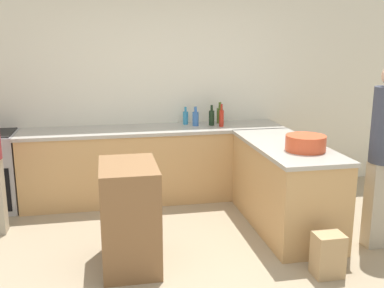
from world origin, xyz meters
name	(u,v)px	position (x,y,z in m)	size (l,w,h in m)	color
ground_plane	(183,277)	(0.00, 0.00, 0.00)	(14.00, 14.00, 0.00)	tan
wall_back	(150,87)	(0.00, 2.30, 1.35)	(8.00, 0.06, 2.70)	silver
counter_back	(155,163)	(0.00, 1.96, 0.45)	(3.16, 0.65, 0.89)	tan
counter_peninsula	(285,185)	(1.23, 0.85, 0.45)	(0.69, 1.63, 0.89)	tan
island_table	(130,216)	(-0.41, 0.31, 0.46)	(0.48, 0.71, 0.91)	brown
mixing_bowl	(306,143)	(1.30, 0.55, 0.97)	(0.38, 0.38, 0.15)	#DB512D
dish_soap_bottle	(186,117)	(0.42, 2.12, 0.98)	(0.07, 0.07, 0.22)	#338CBF
wine_bottle_dark	(212,117)	(0.72, 1.99, 0.99)	(0.07, 0.07, 0.25)	black
olive_oil_bottle	(220,115)	(0.86, 2.11, 1.00)	(0.08, 0.08, 0.27)	#475B1E
hot_sauce_bottle	(221,118)	(0.82, 1.89, 1.00)	(0.06, 0.06, 0.28)	red
water_bottle_blue	(196,118)	(0.52, 2.00, 0.99)	(0.08, 0.08, 0.24)	#386BB7
paper_bag	(328,255)	(1.20, -0.20, 0.19)	(0.24, 0.19, 0.37)	tan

